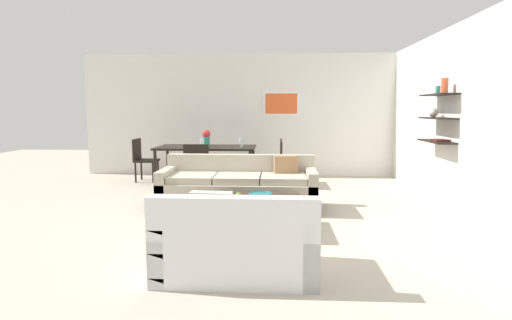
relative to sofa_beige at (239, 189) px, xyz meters
name	(u,v)px	position (x,y,z in m)	size (l,w,h in m)	color
ground_plane	(245,214)	(0.12, -0.34, -0.29)	(18.00, 18.00, 0.00)	#BCB29E
back_wall_unit	(271,115)	(0.42, 3.19, 1.06)	(8.40, 0.09, 2.70)	silver
right_wall_shelf_unit	(450,118)	(3.14, 0.26, 1.06)	(0.34, 8.20, 2.70)	silver
sofa_beige	(239,189)	(0.00, 0.00, 0.00)	(2.30, 0.90, 0.78)	#B2A893
loveseat_white	(237,242)	(0.22, -2.50, 0.00)	(1.41, 0.90, 0.78)	white
coffee_table	(253,215)	(0.28, -1.16, -0.10)	(1.19, 0.94, 0.38)	#38281E
decorative_bowl	(261,196)	(0.37, -1.08, 0.13)	(0.29, 0.29, 0.08)	#19666B
candle_jar	(275,199)	(0.55, -1.25, 0.12)	(0.08, 0.08, 0.07)	silver
apple_on_coffee_table	(239,196)	(0.10, -1.07, 0.13)	(0.08, 0.08, 0.08)	#669E2D
dining_table	(206,150)	(-0.85, 2.02, 0.39)	(1.93, 1.01, 0.75)	black
dining_chair_right_near	(275,161)	(0.52, 1.79, 0.21)	(0.44, 0.44, 0.88)	black
dining_chair_left_far	(142,157)	(-2.22, 2.25, 0.21)	(0.44, 0.44, 0.88)	black
dining_chair_right_far	(275,158)	(0.52, 2.25, 0.21)	(0.44, 0.44, 0.88)	black
dining_chair_foot	(198,165)	(-0.85, 1.11, 0.21)	(0.44, 0.44, 0.88)	black
wine_glass_foot	(202,141)	(-0.85, 1.57, 0.59)	(0.07, 0.07, 0.19)	silver
wine_glass_right_near	(241,141)	(-0.14, 1.89, 0.58)	(0.08, 0.08, 0.17)	silver
wine_glass_right_far	(242,140)	(-0.14, 2.14, 0.57)	(0.07, 0.07, 0.17)	silver
centerpiece_vase	(206,137)	(-0.84, 2.01, 0.64)	(0.16, 0.16, 0.33)	teal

